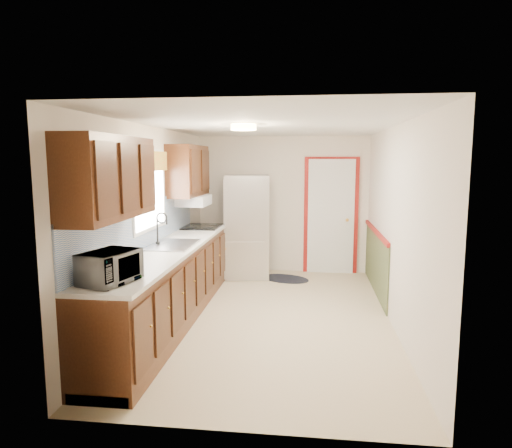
# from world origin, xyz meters

# --- Properties ---
(room_shell) EXTENTS (3.20, 5.20, 2.52)m
(room_shell) POSITION_xyz_m (0.00, 0.00, 1.20)
(room_shell) COLOR #CDB890
(room_shell) RESTS_ON ground
(kitchen_run) EXTENTS (0.63, 4.00, 2.20)m
(kitchen_run) POSITION_xyz_m (-1.24, -0.29, 0.81)
(kitchen_run) COLOR #391B0D
(kitchen_run) RESTS_ON ground
(back_wall_trim) EXTENTS (1.12, 2.30, 2.08)m
(back_wall_trim) POSITION_xyz_m (0.99, 2.21, 0.89)
(back_wall_trim) COLOR maroon
(back_wall_trim) RESTS_ON ground
(ceiling_fixture) EXTENTS (0.30, 0.30, 0.06)m
(ceiling_fixture) POSITION_xyz_m (-0.30, -0.20, 2.36)
(ceiling_fixture) COLOR #FFD88C
(ceiling_fixture) RESTS_ON room_shell
(microwave) EXTENTS (0.39, 0.55, 0.34)m
(microwave) POSITION_xyz_m (-1.20, -1.95, 1.11)
(microwave) COLOR white
(microwave) RESTS_ON kitchen_run
(refrigerator) EXTENTS (0.80, 0.77, 1.73)m
(refrigerator) POSITION_xyz_m (-0.57, 2.03, 0.87)
(refrigerator) COLOR #B7B7BC
(refrigerator) RESTS_ON ground
(rug) EXTENTS (0.97, 0.81, 0.01)m
(rug) POSITION_xyz_m (0.09, 1.90, 0.01)
(rug) COLOR black
(rug) RESTS_ON ground
(cooktop) EXTENTS (0.54, 0.65, 0.02)m
(cooktop) POSITION_xyz_m (-1.19, 1.34, 0.95)
(cooktop) COLOR black
(cooktop) RESTS_ON kitchen_run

